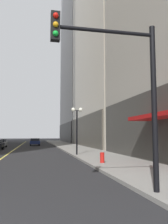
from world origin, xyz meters
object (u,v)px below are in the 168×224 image
at_px(car_navy, 35,142).
at_px(street_lamp_right_mid, 77,120).
at_px(fire_hydrant_right, 102,159).
at_px(car_grey, 0,143).
at_px(traffic_light_near_right, 123,77).

xyz_separation_m(car_navy, street_lamp_right_mid, (3.76, -23.08, 2.54)).
bearing_deg(fire_hydrant_right, car_navy, 98.16).
relative_size(car_grey, fire_hydrant_right, 5.80).
relative_size(car_navy, fire_hydrant_right, 5.84).
bearing_deg(car_navy, fire_hydrant_right, -81.84).
bearing_deg(traffic_light_near_right, car_navy, 94.12).
xyz_separation_m(car_grey, street_lamp_right_mid, (9.01, -16.62, 2.54)).
bearing_deg(car_navy, car_grey, -129.10).
relative_size(car_navy, street_lamp_right_mid, 1.05).
bearing_deg(car_grey, street_lamp_right_mid, -61.53).
distance_m(traffic_light_near_right, fire_hydrant_right, 8.68).
bearing_deg(car_navy, traffic_light_near_right, -85.88).
distance_m(car_grey, car_navy, 8.33).
relative_size(car_grey, street_lamp_right_mid, 1.05).
height_order(traffic_light_near_right, street_lamp_right_mid, traffic_light_near_right).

